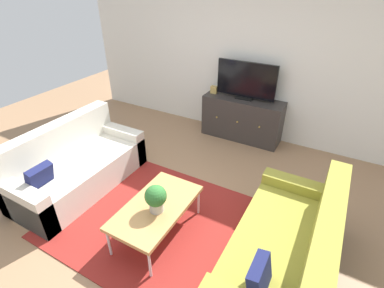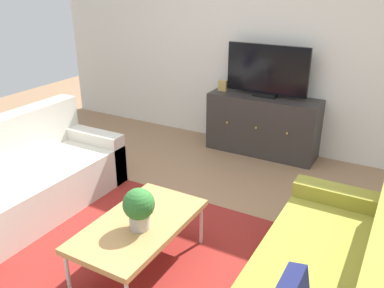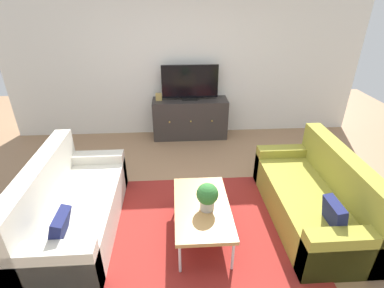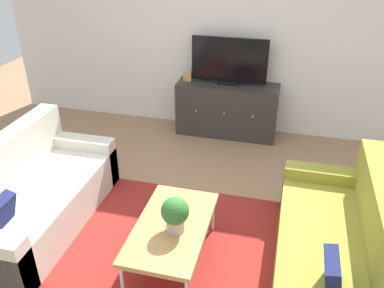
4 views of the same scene
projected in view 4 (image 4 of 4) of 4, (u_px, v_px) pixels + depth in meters
name	position (u px, v px, depth m)	size (l,w,h in m)	color
ground_plane	(176.00, 238.00, 3.81)	(10.00, 10.00, 0.00)	#997251
wall_back	(228.00, 32.00, 5.32)	(6.40, 0.12, 2.70)	silver
area_rug	(172.00, 249.00, 3.68)	(2.50, 1.90, 0.01)	maroon
couch_left_side	(31.00, 198.00, 3.89)	(0.85, 1.79, 0.87)	beige
couch_right_side	(342.00, 250.00, 3.27)	(0.85, 1.79, 0.87)	olive
coffee_table	(172.00, 228.00, 3.37)	(0.60, 1.06, 0.41)	#B7844C
potted_plant	(175.00, 213.00, 3.22)	(0.23, 0.23, 0.31)	#B7B2A8
tv_console	(227.00, 109.00, 5.54)	(1.36, 0.47, 0.73)	#332D2B
flat_screen_tv	(229.00, 61.00, 5.23)	(1.00, 0.16, 0.62)	black
mantel_clock	(188.00, 76.00, 5.45)	(0.11, 0.07, 0.13)	tan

